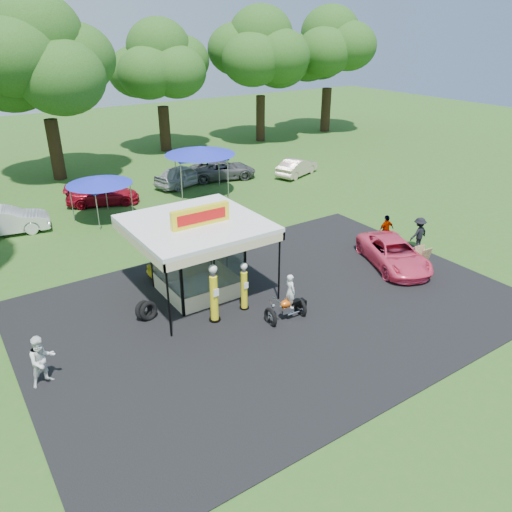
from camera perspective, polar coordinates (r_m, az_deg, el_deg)
The scene contains 24 objects.
ground at distance 19.93m, azimuth 5.51°, elevation -8.35°, with size 120.00×120.00×0.00m, color #2A561B.
asphalt_apron at distance 21.25m, azimuth 2.10°, elevation -5.86°, with size 20.00×14.00×0.04m, color black.
gas_station_kiosk at distance 21.76m, azimuth -6.74°, elevation 0.02°, with size 5.40×5.40×4.18m.
gas_pump_left at distance 19.80m, azimuth -4.84°, elevation -4.44°, with size 0.47×0.47×2.53m.
gas_pump_right at distance 20.65m, azimuth -1.37°, elevation -3.59°, with size 0.40×0.40×2.16m.
motorcycle at distance 20.13m, azimuth 3.74°, elevation -5.20°, with size 1.76×0.88×2.07m.
spare_tires at distance 20.73m, azimuth -12.45°, elevation -6.11°, with size 1.04×0.77×0.84m.
a_frame_sign at distance 25.57m, azimuth 18.45°, elevation -0.19°, with size 0.65×0.61×1.13m.
kiosk_car at distance 24.12m, azimuth -9.03°, elevation -0.93°, with size 1.13×2.82×0.96m, color yellow.
pink_sedan at distance 25.39m, azimuth 15.48°, elevation 0.28°, with size 2.23×4.83×1.34m, color #F54269.
spectator_west at distance 18.12m, azimuth -23.26°, elevation -10.90°, with size 0.89×0.69×1.83m, color white.
spectator_east_a at distance 27.69m, azimuth 18.11°, elevation 2.49°, with size 1.13×0.65×1.74m, color black.
spectator_east_b at distance 27.72m, azimuth 14.64°, elevation 2.89°, with size 0.99×0.41×1.68m, color gray.
bg_car_a at distance 31.63m, azimuth -26.84°, elevation 3.60°, with size 1.66×4.76×1.57m, color silver.
bg_car_b at distance 34.61m, azimuth -17.14°, elevation 6.75°, with size 1.90×4.67×1.35m, color #A40C1E.
bg_car_c at distance 37.44m, azimuth -8.30°, elevation 9.12°, with size 1.83×4.54×1.55m, color #A3A4A7.
bg_car_d at distance 38.84m, azimuth -3.84°, elevation 9.80°, with size 2.34×5.07×1.41m, color #515153.
bg_car_e at distance 39.76m, azimuth 4.70°, elevation 10.09°, with size 1.43×4.11×1.35m, color beige.
tent_west at distance 31.28m, azimuth -17.50°, elevation 8.21°, with size 3.87×3.87×2.70m.
tent_east at distance 34.82m, azimuth -6.42°, elevation 11.87°, with size 4.81×4.81×3.36m.
oak_far_c at distance 40.45m, azimuth -23.32°, elevation 19.21°, with size 10.82×10.82×12.75m.
oak_far_d at distance 47.66m, azimuth -10.90°, elevation 20.15°, with size 9.40×9.40×11.20m.
oak_far_e at distance 51.17m, azimuth 0.54°, elevation 21.67°, with size 10.31×10.31×12.28m.
oak_far_f at distance 56.65m, azimuth 8.34°, elevation 21.89°, with size 10.28×10.28×12.39m.
Camera 1 is at (-10.80, -12.66, 10.97)m, focal length 35.00 mm.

